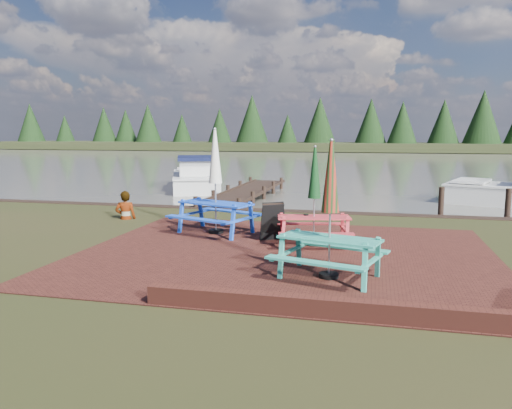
{
  "coord_description": "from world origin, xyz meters",
  "views": [
    {
      "loc": [
        1.87,
        -9.55,
        2.67
      ],
      "look_at": [
        -0.8,
        1.58,
        1.0
      ],
      "focal_mm": 35.0,
      "sensor_mm": 36.0,
      "label": 1
    }
  ],
  "objects_px": {
    "boat_jetty": "(195,178)",
    "picnic_table_red": "(314,212)",
    "picnic_table_teal": "(330,231)",
    "jetty": "(247,191)",
    "person": "(125,191)",
    "chalkboard": "(273,221)",
    "picnic_table_blue": "(216,198)"
  },
  "relations": [
    {
      "from": "boat_jetty",
      "to": "picnic_table_red",
      "type": "bearing_deg",
      "value": -80.39
    },
    {
      "from": "picnic_table_teal",
      "to": "jetty",
      "type": "distance_m",
      "value": 12.77
    },
    {
      "from": "picnic_table_teal",
      "to": "picnic_table_red",
      "type": "height_order",
      "value": "picnic_table_teal"
    },
    {
      "from": "picnic_table_teal",
      "to": "person",
      "type": "xyz_separation_m",
      "value": [
        -6.69,
        4.88,
        -0.02
      ]
    },
    {
      "from": "picnic_table_teal",
      "to": "chalkboard",
      "type": "height_order",
      "value": "picnic_table_teal"
    },
    {
      "from": "picnic_table_blue",
      "to": "person",
      "type": "xyz_separation_m",
      "value": [
        -3.4,
        1.45,
        -0.1
      ]
    },
    {
      "from": "picnic_table_teal",
      "to": "chalkboard",
      "type": "distance_m",
      "value": 3.46
    },
    {
      "from": "picnic_table_teal",
      "to": "picnic_table_blue",
      "type": "height_order",
      "value": "picnic_table_blue"
    },
    {
      "from": "boat_jetty",
      "to": "jetty",
      "type": "bearing_deg",
      "value": -60.94
    },
    {
      "from": "boat_jetty",
      "to": "person",
      "type": "xyz_separation_m",
      "value": [
        1.33,
        -9.77,
        0.51
      ]
    },
    {
      "from": "picnic_table_teal",
      "to": "picnic_table_blue",
      "type": "relative_size",
      "value": 0.92
    },
    {
      "from": "picnic_table_blue",
      "to": "chalkboard",
      "type": "distance_m",
      "value": 1.75
    },
    {
      "from": "picnic_table_red",
      "to": "chalkboard",
      "type": "distance_m",
      "value": 1.2
    },
    {
      "from": "picnic_table_teal",
      "to": "picnic_table_blue",
      "type": "xyz_separation_m",
      "value": [
        -3.29,
        3.43,
        0.08
      ]
    },
    {
      "from": "chalkboard",
      "to": "jetty",
      "type": "xyz_separation_m",
      "value": [
        -2.95,
        8.87,
        -0.36
      ]
    },
    {
      "from": "jetty",
      "to": "person",
      "type": "relative_size",
      "value": 5.26
    },
    {
      "from": "picnic_table_red",
      "to": "boat_jetty",
      "type": "bearing_deg",
      "value": 109.46
    },
    {
      "from": "picnic_table_red",
      "to": "person",
      "type": "relative_size",
      "value": 1.35
    },
    {
      "from": "picnic_table_red",
      "to": "boat_jetty",
      "type": "relative_size",
      "value": 0.35
    },
    {
      "from": "picnic_table_teal",
      "to": "boat_jetty",
      "type": "xyz_separation_m",
      "value": [
        -8.02,
        14.65,
        -0.53
      ]
    },
    {
      "from": "jetty",
      "to": "boat_jetty",
      "type": "bearing_deg",
      "value": 141.04
    },
    {
      "from": "chalkboard",
      "to": "jetty",
      "type": "distance_m",
      "value": 9.36
    },
    {
      "from": "picnic_table_teal",
      "to": "boat_jetty",
      "type": "distance_m",
      "value": 16.71
    },
    {
      "from": "chalkboard",
      "to": "boat_jetty",
      "type": "relative_size",
      "value": 0.14
    },
    {
      "from": "picnic_table_red",
      "to": "chalkboard",
      "type": "xyz_separation_m",
      "value": [
        -1.06,
        0.44,
        -0.34
      ]
    },
    {
      "from": "chalkboard",
      "to": "boat_jetty",
      "type": "bearing_deg",
      "value": 84.89
    },
    {
      "from": "boat_jetty",
      "to": "picnic_table_teal",
      "type": "bearing_deg",
      "value": -83.28
    },
    {
      "from": "boat_jetty",
      "to": "person",
      "type": "distance_m",
      "value": 9.87
    },
    {
      "from": "picnic_table_blue",
      "to": "chalkboard",
      "type": "bearing_deg",
      "value": 5.84
    },
    {
      "from": "picnic_table_red",
      "to": "person",
      "type": "xyz_separation_m",
      "value": [
        -6.09,
        2.31,
        0.05
      ]
    },
    {
      "from": "picnic_table_red",
      "to": "chalkboard",
      "type": "bearing_deg",
      "value": 145.51
    },
    {
      "from": "boat_jetty",
      "to": "person",
      "type": "relative_size",
      "value": 3.87
    }
  ]
}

